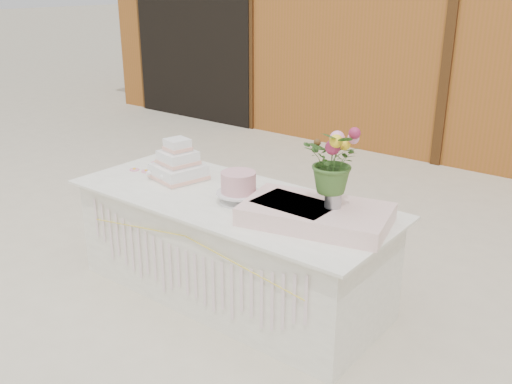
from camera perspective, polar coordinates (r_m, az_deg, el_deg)
ground at (r=4.36m, az=-2.47°, el=-10.01°), size 80.00×80.00×0.00m
barn at (r=9.18m, az=23.34°, el=15.67°), size 12.60×4.60×3.30m
cake_table at (r=4.17m, az=-2.60°, el=-5.45°), size 2.40×1.00×0.77m
wedding_cake at (r=4.38m, az=-7.77°, el=2.63°), size 0.42×0.42×0.32m
pink_cake_stand at (r=3.88m, az=-1.77°, el=0.62°), size 0.31×0.31×0.22m
satin_runner at (r=3.60m, az=6.02°, el=-2.23°), size 1.01×0.72×0.11m
flower_vase at (r=3.55m, az=7.73°, el=-0.39°), size 0.11×0.11×0.15m
bouquet at (r=3.46m, az=7.95°, el=3.87°), size 0.39×0.35×0.41m
loose_flowers at (r=4.73m, az=-10.32°, el=2.61°), size 0.17×0.38×0.02m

